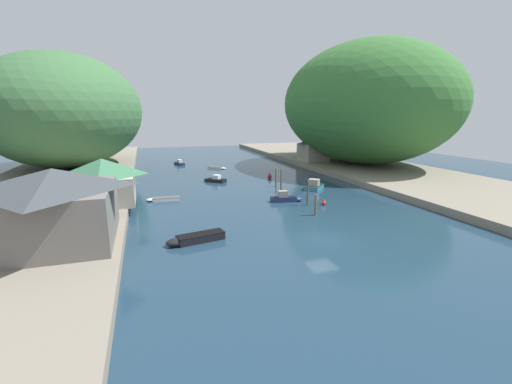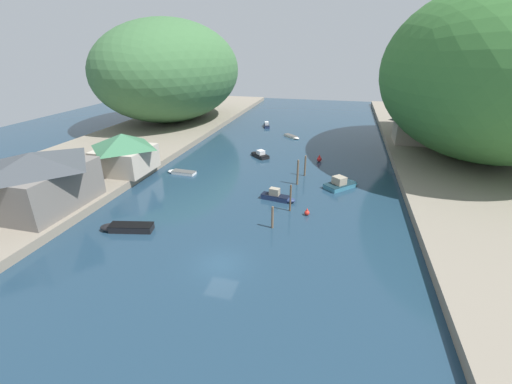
% 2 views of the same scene
% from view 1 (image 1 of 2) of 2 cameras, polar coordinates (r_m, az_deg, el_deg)
% --- Properties ---
extents(water_surface, '(130.00, 130.00, 0.00)m').
position_cam_1_polar(water_surface, '(58.68, -3.21, 1.97)').
color(water_surface, '#1E384C').
rests_on(water_surface, ground).
extents(left_bank, '(22.00, 120.00, 0.95)m').
position_cam_1_polar(left_bank, '(58.24, -30.77, 0.55)').
color(left_bank, gray).
rests_on(left_bank, ground).
extents(right_bank, '(22.00, 120.00, 0.95)m').
position_cam_1_polar(right_bank, '(70.92, 19.16, 3.55)').
color(right_bank, gray).
rests_on(right_bank, ground).
extents(hillside_left, '(28.73, 40.23, 21.35)m').
position_cam_1_polar(hillside_left, '(76.87, -29.41, 11.66)').
color(hillside_left, '#3D6B3D').
rests_on(hillside_left, left_bank).
extents(hillside_right, '(30.63, 42.88, 24.54)m').
position_cam_1_polar(hillside_right, '(75.96, 17.61, 13.90)').
color(hillside_right, '#387033').
rests_on(hillside_right, right_bank).
extents(waterfront_building, '(9.06, 10.71, 6.02)m').
position_cam_1_polar(waterfront_building, '(31.48, -30.39, -1.83)').
color(waterfront_building, slate).
rests_on(waterfront_building, left_bank).
extents(boathouse_shed, '(7.19, 7.23, 5.23)m').
position_cam_1_polar(boathouse_shed, '(42.89, -24.11, 1.78)').
color(boathouse_shed, '#B2A899').
rests_on(boathouse_shed, left_bank).
extents(right_bank_cottage, '(5.58, 6.48, 5.30)m').
position_cam_1_polar(right_bank_cottage, '(76.79, 9.50, 7.17)').
color(right_bank_cottage, gray).
rests_on(right_bank_cottage, right_bank).
extents(boat_near_quay, '(3.71, 3.69, 0.40)m').
position_cam_1_polar(boat_near_quay, '(71.59, -6.40, 4.04)').
color(boat_near_quay, silver).
rests_on(boat_near_quay, water_surface).
extents(boat_mid_channel, '(4.79, 4.92, 1.55)m').
position_cam_1_polar(boat_mid_channel, '(52.71, 9.77, 1.06)').
color(boat_mid_channel, teal).
rests_on(boat_mid_channel, water_surface).
extents(boat_white_cruiser, '(2.32, 4.57, 1.20)m').
position_cam_1_polar(boat_white_cruiser, '(78.72, -12.75, 4.73)').
color(boat_white_cruiser, navy).
rests_on(boat_white_cruiser, water_surface).
extents(boat_navy_launch, '(4.30, 1.53, 0.42)m').
position_cam_1_polar(boat_navy_launch, '(46.45, -15.37, -1.13)').
color(boat_navy_launch, white).
rests_on(boat_navy_launch, water_surface).
extents(boat_cabin_cruiser, '(5.44, 2.44, 0.70)m').
position_cam_1_polar(boat_cabin_cruiser, '(30.90, -10.33, -7.66)').
color(boat_cabin_cruiser, black).
rests_on(boat_cabin_cruiser, water_surface).
extents(boat_open_rowboat, '(3.90, 3.81, 1.20)m').
position_cam_1_polar(boat_open_rowboat, '(57.67, -6.97, 2.07)').
color(boat_open_rowboat, black).
rests_on(boat_open_rowboat, water_surface).
extents(boat_red_skiff, '(4.31, 1.82, 1.44)m').
position_cam_1_polar(boat_red_skiff, '(44.39, 5.10, -1.05)').
color(boat_red_skiff, navy).
rests_on(boat_red_skiff, water_surface).
extents(mooring_post_nearest, '(0.24, 0.24, 2.43)m').
position_cam_1_polar(mooring_post_nearest, '(38.61, 9.89, -2.11)').
color(mooring_post_nearest, brown).
rests_on(mooring_post_nearest, water_surface).
extents(mooring_post_second, '(0.21, 0.21, 3.16)m').
position_cam_1_polar(mooring_post_second, '(42.69, 8.61, -0.12)').
color(mooring_post_second, brown).
rests_on(mooring_post_second, water_surface).
extents(mooring_post_fourth, '(0.26, 0.26, 3.44)m').
position_cam_1_polar(mooring_post_fourth, '(49.63, 4.21, 1.98)').
color(mooring_post_fourth, brown).
rests_on(mooring_post_fourth, water_surface).
extents(mooring_post_farthest, '(0.25, 0.25, 2.99)m').
position_cam_1_polar(mooring_post_farthest, '(53.07, 3.36, 2.45)').
color(mooring_post_farthest, brown).
rests_on(mooring_post_farthest, water_surface).
extents(channel_buoy_near, '(0.56, 0.56, 0.84)m').
position_cam_1_polar(channel_buoy_near, '(43.39, 11.21, -1.72)').
color(channel_buoy_near, red).
rests_on(channel_buoy_near, water_surface).
extents(channel_buoy_far, '(0.75, 0.75, 1.13)m').
position_cam_1_polar(channel_buoy_far, '(60.10, 2.28, 2.66)').
color(channel_buoy_far, red).
rests_on(channel_buoy_far, water_surface).
extents(person_on_quay, '(0.33, 0.43, 1.69)m').
position_cam_1_polar(person_on_quay, '(30.59, -24.66, -5.75)').
color(person_on_quay, '#282D3D').
rests_on(person_on_quay, left_bank).
extents(person_by_boathouse, '(0.29, 0.41, 1.69)m').
position_cam_1_polar(person_by_boathouse, '(40.90, -23.83, -1.18)').
color(person_by_boathouse, '#282D3D').
rests_on(person_by_boathouse, left_bank).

